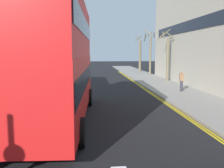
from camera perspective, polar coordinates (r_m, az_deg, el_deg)
sidewalk_right at (r=17.99m, az=17.97°, el=-3.24°), size 4.00×80.00×0.14m
kerb_line_outer at (r=15.43m, az=13.64°, el=-5.05°), size 0.10×56.00×0.01m
kerb_line_inner at (r=15.38m, az=13.07°, el=-5.08°), size 0.10×56.00×0.01m
double_decker_bus_away at (r=11.81m, az=-12.18°, el=6.06°), size 3.11×10.89×5.64m
pedestrian_far at (r=20.59m, az=15.63°, el=0.71°), size 0.34×0.22×1.62m
street_tree_near at (r=27.78m, az=12.64°, el=6.45°), size 1.91×1.56×5.66m
street_tree_far at (r=40.50m, az=6.45°, el=6.68°), size 1.86×1.77×6.06m
street_tree_distant at (r=35.46m, az=8.75°, el=6.95°), size 1.61×1.68×6.17m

